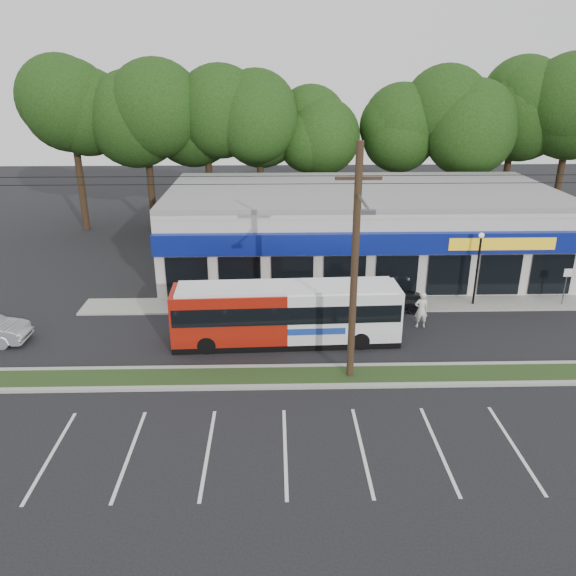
{
  "coord_description": "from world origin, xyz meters",
  "views": [
    {
      "loc": [
        -0.22,
        -20.21,
        12.39
      ],
      "look_at": [
        0.43,
        5.0,
        2.62
      ],
      "focal_mm": 35.0,
      "sensor_mm": 36.0,
      "label": 1
    }
  ],
  "objects_px": {
    "sign_post": "(566,280)",
    "car_dark": "(386,296)",
    "lamp_post": "(478,260)",
    "pedestrian_a": "(421,310)",
    "utility_pole": "(351,259)",
    "pedestrian_b": "(395,308)",
    "metrobus": "(286,313)"
  },
  "relations": [
    {
      "from": "pedestrian_a",
      "to": "pedestrian_b",
      "type": "xyz_separation_m",
      "value": [
        -1.29,
        0.34,
        -0.04
      ]
    },
    {
      "from": "lamp_post",
      "to": "car_dark",
      "type": "height_order",
      "value": "lamp_post"
    },
    {
      "from": "lamp_post",
      "to": "pedestrian_a",
      "type": "distance_m",
      "value": 4.95
    },
    {
      "from": "utility_pole",
      "to": "sign_post",
      "type": "xyz_separation_m",
      "value": [
        13.17,
        7.65,
        -3.86
      ]
    },
    {
      "from": "utility_pole",
      "to": "pedestrian_a",
      "type": "relative_size",
      "value": 25.87
    },
    {
      "from": "lamp_post",
      "to": "sign_post",
      "type": "xyz_separation_m",
      "value": [
        5.0,
        -0.23,
        -1.12
      ]
    },
    {
      "from": "lamp_post",
      "to": "pedestrian_b",
      "type": "relative_size",
      "value": 2.3
    },
    {
      "from": "sign_post",
      "to": "car_dark",
      "type": "relative_size",
      "value": 0.52
    },
    {
      "from": "utility_pole",
      "to": "pedestrian_a",
      "type": "distance_m",
      "value": 8.09
    },
    {
      "from": "utility_pole",
      "to": "sign_post",
      "type": "height_order",
      "value": "utility_pole"
    },
    {
      "from": "metrobus",
      "to": "pedestrian_b",
      "type": "height_order",
      "value": "metrobus"
    },
    {
      "from": "metrobus",
      "to": "pedestrian_a",
      "type": "height_order",
      "value": "metrobus"
    },
    {
      "from": "pedestrian_b",
      "to": "car_dark",
      "type": "bearing_deg",
      "value": -75.74
    },
    {
      "from": "utility_pole",
      "to": "metrobus",
      "type": "bearing_deg",
      "value": 124.95
    },
    {
      "from": "sign_post",
      "to": "car_dark",
      "type": "height_order",
      "value": "sign_post"
    },
    {
      "from": "utility_pole",
      "to": "metrobus",
      "type": "height_order",
      "value": "utility_pole"
    },
    {
      "from": "pedestrian_b",
      "to": "sign_post",
      "type": "bearing_deg",
      "value": -154.35
    },
    {
      "from": "metrobus",
      "to": "lamp_post",
      "type": "bearing_deg",
      "value": 19.81
    },
    {
      "from": "lamp_post",
      "to": "sign_post",
      "type": "distance_m",
      "value": 5.13
    },
    {
      "from": "utility_pole",
      "to": "sign_post",
      "type": "relative_size",
      "value": 22.47
    },
    {
      "from": "lamp_post",
      "to": "pedestrian_b",
      "type": "height_order",
      "value": "lamp_post"
    },
    {
      "from": "car_dark",
      "to": "pedestrian_a",
      "type": "height_order",
      "value": "pedestrian_a"
    },
    {
      "from": "sign_post",
      "to": "pedestrian_a",
      "type": "height_order",
      "value": "sign_post"
    },
    {
      "from": "sign_post",
      "to": "pedestrian_b",
      "type": "relative_size",
      "value": 1.21
    },
    {
      "from": "pedestrian_a",
      "to": "car_dark",
      "type": "bearing_deg",
      "value": -64.02
    },
    {
      "from": "pedestrian_b",
      "to": "utility_pole",
      "type": "bearing_deg",
      "value": 72.66
    },
    {
      "from": "utility_pole",
      "to": "pedestrian_b",
      "type": "height_order",
      "value": "utility_pole"
    },
    {
      "from": "lamp_post",
      "to": "sign_post",
      "type": "height_order",
      "value": "lamp_post"
    },
    {
      "from": "utility_pole",
      "to": "car_dark",
      "type": "height_order",
      "value": "utility_pole"
    },
    {
      "from": "sign_post",
      "to": "metrobus",
      "type": "xyz_separation_m",
      "value": [
        -15.67,
        -4.07,
        -0.0
      ]
    },
    {
      "from": "utility_pole",
      "to": "lamp_post",
      "type": "distance_m",
      "value": 11.67
    },
    {
      "from": "sign_post",
      "to": "pedestrian_b",
      "type": "height_order",
      "value": "sign_post"
    }
  ]
}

